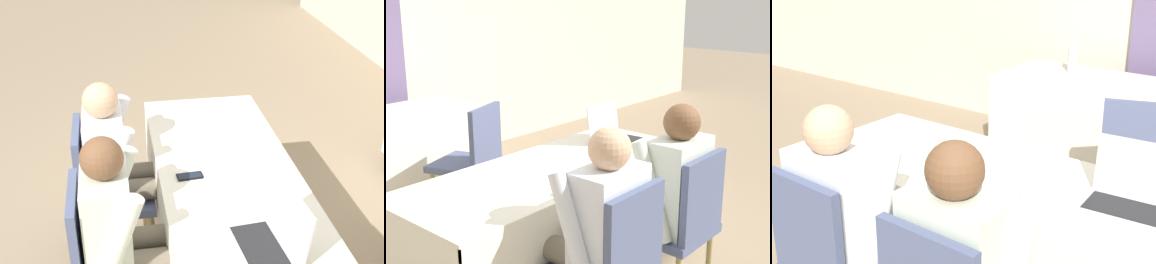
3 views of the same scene
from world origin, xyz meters
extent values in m
cube|color=silver|center=(0.00, 0.00, 0.74)|extent=(1.90, 0.75, 0.02)
cube|color=silver|center=(0.00, 0.37, 0.42)|extent=(1.90, 0.01, 0.62)
cube|color=silver|center=(-0.95, 0.00, 0.42)|extent=(0.01, 0.75, 0.62)
cube|color=silver|center=(-0.13, 1.92, 0.74)|extent=(1.90, 0.75, 0.02)
cube|color=silver|center=(-0.13, 1.55, 0.42)|extent=(1.90, 0.01, 0.62)
cube|color=silver|center=(-0.13, 2.29, 0.42)|extent=(1.90, 0.01, 0.62)
cube|color=silver|center=(-1.08, 1.92, 0.42)|extent=(0.01, 0.75, 0.62)
cylinder|color=#333333|center=(-0.13, 1.92, 0.06)|extent=(0.06, 0.06, 0.12)
cube|color=#B7B7BC|center=(0.66, -0.01, 0.76)|extent=(0.37, 0.28, 0.02)
cube|color=black|center=(0.66, -0.01, 0.77)|extent=(0.32, 0.20, 0.00)
cube|color=#B7B7BC|center=(0.64, 0.13, 0.89)|extent=(0.35, 0.07, 0.24)
cube|color=black|center=(0.64, 0.13, 0.89)|extent=(0.32, 0.06, 0.21)
cube|color=black|center=(0.03, -0.21, 0.76)|extent=(0.08, 0.14, 0.01)
cube|color=#192333|center=(0.03, -0.21, 0.76)|extent=(0.07, 0.13, 0.00)
cube|color=white|center=(0.09, 0.01, 0.75)|extent=(0.31, 0.36, 0.00)
cylinder|color=#B7B7C1|center=(-0.60, 2.02, 0.85)|extent=(0.08, 0.08, 0.20)
cone|color=#B7B7C1|center=(-0.60, 2.02, 0.99)|extent=(0.06, 0.06, 0.08)
cylinder|color=silver|center=(-0.60, 2.02, 1.03)|extent=(0.03, 0.03, 0.01)
cube|color=#4C567A|center=(-0.32, -0.61, 0.44)|extent=(0.44, 0.44, 0.05)
cube|color=#4C567A|center=(-0.32, -0.81, 0.69)|extent=(0.40, 0.04, 0.45)
cylinder|color=tan|center=(0.04, 1.30, 0.21)|extent=(0.04, 0.04, 0.41)
cylinder|color=tan|center=(0.16, 0.97, 0.21)|extent=(0.04, 0.04, 0.41)
cube|color=#4C567A|center=(0.27, 1.19, 0.44)|extent=(0.57, 0.57, 0.05)
cube|color=#4C567A|center=(0.34, 1.01, 0.69)|extent=(0.39, 0.18, 0.45)
cylinder|color=#665B4C|center=(-0.23, -0.48, 0.53)|extent=(0.13, 0.42, 0.13)
cylinder|color=#665B4C|center=(-0.41, -0.48, 0.53)|extent=(0.13, 0.42, 0.13)
cylinder|color=#665B4C|center=(-0.41, -0.30, 0.23)|extent=(0.10, 0.10, 0.46)
cube|color=silver|center=(-0.32, -0.66, 0.72)|extent=(0.36, 0.22, 0.52)
cylinder|color=silver|center=(-0.11, -0.62, 0.73)|extent=(0.08, 0.26, 0.54)
cylinder|color=silver|center=(-0.53, -0.62, 0.73)|extent=(0.08, 0.26, 0.54)
sphere|color=tan|center=(-0.32, -0.66, 1.07)|extent=(0.20, 0.20, 0.20)
cube|color=silver|center=(0.32, -0.66, 0.72)|extent=(0.36, 0.22, 0.52)
cylinder|color=silver|center=(0.11, -0.62, 0.73)|extent=(0.08, 0.26, 0.54)
sphere|color=brown|center=(0.32, -0.66, 1.07)|extent=(0.20, 0.20, 0.20)
camera|label=1|loc=(2.40, -0.59, 2.28)|focal=50.00mm
camera|label=2|loc=(-2.13, -2.03, 1.77)|focal=50.00mm
camera|label=3|loc=(1.30, -1.88, 1.77)|focal=50.00mm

